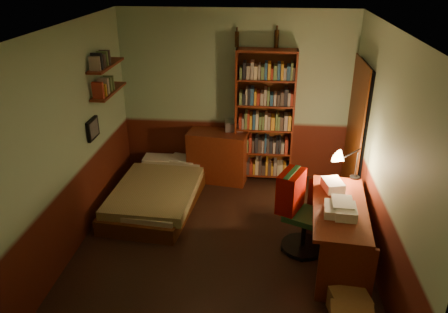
# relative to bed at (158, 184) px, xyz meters

# --- Properties ---
(floor) EXTENTS (3.50, 4.00, 0.02)m
(floor) POSITION_rel_bed_xyz_m (1.02, -0.97, -0.30)
(floor) COLOR black
(floor) RESTS_ON ground
(ceiling) EXTENTS (3.50, 4.00, 0.02)m
(ceiling) POSITION_rel_bed_xyz_m (1.02, -0.97, 2.32)
(ceiling) COLOR silver
(ceiling) RESTS_ON wall_back
(wall_back) EXTENTS (3.50, 0.02, 2.60)m
(wall_back) POSITION_rel_bed_xyz_m (1.02, 1.04, 1.01)
(wall_back) COLOR gray
(wall_back) RESTS_ON ground
(wall_left) EXTENTS (0.02, 4.00, 2.60)m
(wall_left) POSITION_rel_bed_xyz_m (-0.74, -0.97, 1.01)
(wall_left) COLOR gray
(wall_left) RESTS_ON ground
(wall_right) EXTENTS (0.02, 4.00, 2.60)m
(wall_right) POSITION_rel_bed_xyz_m (2.78, -0.97, 1.01)
(wall_right) COLOR gray
(wall_right) RESTS_ON ground
(wall_front) EXTENTS (3.50, 0.02, 2.60)m
(wall_front) POSITION_rel_bed_xyz_m (1.02, -2.98, 1.01)
(wall_front) COLOR gray
(wall_front) RESTS_ON ground
(doorway) EXTENTS (0.06, 0.90, 2.00)m
(doorway) POSITION_rel_bed_xyz_m (2.74, 0.33, 0.71)
(doorway) COLOR black
(doorway) RESTS_ON ground
(door_trim) EXTENTS (0.02, 0.98, 2.08)m
(door_trim) POSITION_rel_bed_xyz_m (2.70, 0.33, 0.71)
(door_trim) COLOR #46200A
(door_trim) RESTS_ON ground
(bed) EXTENTS (1.22, 2.04, 0.58)m
(bed) POSITION_rel_bed_xyz_m (0.00, 0.00, 0.00)
(bed) COLOR olive
(bed) RESTS_ON ground
(dresser) EXTENTS (0.96, 0.58, 0.80)m
(dresser) POSITION_rel_bed_xyz_m (0.77, 0.80, 0.11)
(dresser) COLOR #5A1F0F
(dresser) RESTS_ON ground
(mini_stereo) EXTENTS (0.30, 0.24, 0.14)m
(mini_stereo) POSITION_rel_bed_xyz_m (1.01, 0.92, 0.59)
(mini_stereo) COLOR #B2B2B7
(mini_stereo) RESTS_ON dresser
(bookshelf) EXTENTS (0.89, 0.30, 2.06)m
(bookshelf) POSITION_rel_bed_xyz_m (1.47, 0.88, 0.74)
(bookshelf) COLOR #5A1F0F
(bookshelf) RESTS_ON ground
(bottle_left) EXTENTS (0.08, 0.08, 0.22)m
(bottle_left) POSITION_rel_bed_xyz_m (1.03, 0.99, 1.88)
(bottle_left) COLOR black
(bottle_left) RESTS_ON bookshelf
(bottle_right) EXTENTS (0.09, 0.09, 0.25)m
(bottle_right) POSITION_rel_bed_xyz_m (1.60, 0.99, 1.89)
(bottle_right) COLOR black
(bottle_right) RESTS_ON bookshelf
(desk) EXTENTS (0.71, 1.46, 0.75)m
(desk) POSITION_rel_bed_xyz_m (2.34, -1.14, 0.09)
(desk) COLOR #5A1F0F
(desk) RESTS_ON ground
(paper_stack) EXTENTS (0.26, 0.32, 0.11)m
(paper_stack) POSITION_rel_bed_xyz_m (2.31, -0.76, 0.52)
(paper_stack) COLOR silver
(paper_stack) RESTS_ON desk
(desk_lamp) EXTENTS (0.24, 0.24, 0.66)m
(desk_lamp) POSITION_rel_bed_xyz_m (2.62, -0.44, 0.80)
(desk_lamp) COLOR black
(desk_lamp) RESTS_ON desk
(office_chair) EXTENTS (0.67, 0.64, 1.06)m
(office_chair) POSITION_rel_bed_xyz_m (2.00, -0.92, 0.24)
(office_chair) COLOR #224E24
(office_chair) RESTS_ON ground
(red_jacket) EXTENTS (0.35, 0.46, 0.48)m
(red_jacket) POSITION_rel_bed_xyz_m (1.74, -1.14, 1.01)
(red_jacket) COLOR #A80B00
(red_jacket) RESTS_ON office_chair
(wall_shelf_lower) EXTENTS (0.20, 0.90, 0.03)m
(wall_shelf_lower) POSITION_rel_bed_xyz_m (-0.62, 0.13, 1.31)
(wall_shelf_lower) COLOR #5A1F0F
(wall_shelf_lower) RESTS_ON wall_left
(wall_shelf_upper) EXTENTS (0.20, 0.90, 0.03)m
(wall_shelf_upper) POSITION_rel_bed_xyz_m (-0.62, 0.13, 1.66)
(wall_shelf_upper) COLOR #5A1F0F
(wall_shelf_upper) RESTS_ON wall_left
(framed_picture) EXTENTS (0.04, 0.32, 0.26)m
(framed_picture) POSITION_rel_bed_xyz_m (-0.70, -0.37, 0.96)
(framed_picture) COLOR black
(framed_picture) RESTS_ON wall_left
(cardboard_box_b) EXTENTS (0.41, 0.36, 0.25)m
(cardboard_box_b) POSITION_rel_bed_xyz_m (2.39, -1.97, -0.16)
(cardboard_box_b) COLOR brown
(cardboard_box_b) RESTS_ON ground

